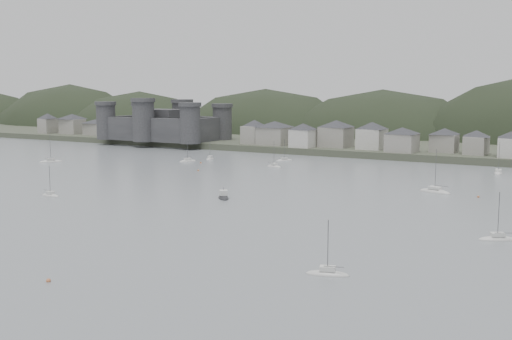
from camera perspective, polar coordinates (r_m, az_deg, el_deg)
The scene contains 9 objects.
ground at distance 118.43m, azimuth -19.14°, elevation -6.85°, with size 900.00×900.00×0.00m, color slate.
far_shore_land at distance 379.65m, azimuth 17.35°, elevation 2.95°, with size 900.00×250.00×3.00m, color #383D2D.
forested_ridge at distance 354.89m, azimuth 17.05°, elevation 0.60°, with size 851.55×103.94×102.57m.
castle at distance 328.44m, azimuth -8.61°, elevation 4.22°, with size 66.00×43.00×20.00m.
waterfront_town at distance 260.06m, azimuth 22.42°, elevation 2.46°, with size 451.48×28.46×12.92m.
sailboat_lead at distance 257.50m, azimuth -4.31°, elevation 1.05°, with size 4.49×7.62×9.95m.
moored_fleet at distance 166.34m, azimuth 0.43°, elevation -2.37°, with size 244.51×178.29×13.22m.
motor_launch_far at distance 162.83m, azimuth -3.05°, elevation -2.55°, with size 6.73×7.27×3.76m.
mooring_buoys at distance 158.46m, azimuth 1.09°, elevation -2.87°, with size 149.08×136.22×0.70m.
Camera 1 is at (88.79, -73.16, 28.13)m, focal length 42.92 mm.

